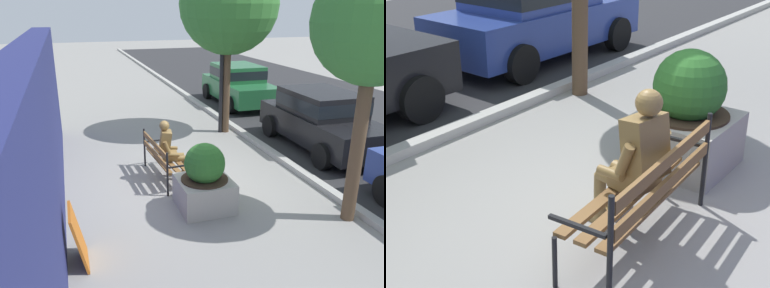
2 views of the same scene
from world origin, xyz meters
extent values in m
plane|color=gray|center=(0.00, 0.00, 0.00)|extent=(80.00, 80.00, 0.00)
cube|color=#B2AFA8|center=(0.00, 2.90, 0.06)|extent=(60.00, 0.20, 0.12)
cube|color=brown|center=(-0.26, -0.29, 0.45)|extent=(1.70, 0.22, 0.04)
cube|color=brown|center=(-0.27, -0.11, 0.45)|extent=(1.70, 0.22, 0.04)
cube|color=brown|center=(-0.28, 0.07, 0.45)|extent=(1.70, 0.22, 0.04)
cube|color=brown|center=(-0.25, -0.38, 0.62)|extent=(1.70, 0.15, 0.11)
cube|color=brown|center=(-0.25, -0.38, 0.84)|extent=(1.70, 0.15, 0.11)
cylinder|color=black|center=(-1.16, 0.03, 0.23)|extent=(0.04, 0.04, 0.45)
cylinder|color=black|center=(-1.13, -0.44, 0.47)|extent=(0.04, 0.04, 0.95)
cube|color=black|center=(-1.15, -0.17, 0.62)|extent=(0.07, 0.48, 0.03)
cylinder|color=black|center=(0.59, 0.14, 0.23)|extent=(0.04, 0.04, 0.45)
cylinder|color=black|center=(0.63, -0.32, 0.47)|extent=(0.04, 0.04, 0.95)
cube|color=black|center=(0.61, -0.06, 0.62)|extent=(0.07, 0.48, 0.03)
cube|color=olive|center=(-0.19, -0.05, 0.56)|extent=(0.39, 0.38, 0.16)
cube|color=olive|center=(-0.21, -0.15, 0.88)|extent=(0.41, 0.35, 0.55)
sphere|color=olive|center=(-0.21, -0.16, 1.26)|extent=(0.22, 0.22, 0.22)
cylinder|color=olive|center=(-0.42, -0.09, 0.83)|extent=(0.12, 0.19, 0.29)
cylinder|color=olive|center=(-0.41, 0.04, 0.66)|extent=(0.13, 0.28, 0.10)
cylinder|color=olive|center=(0.01, -0.17, 0.83)|extent=(0.12, 0.19, 0.29)
cylinder|color=olive|center=(0.05, -0.04, 0.66)|extent=(0.13, 0.28, 0.10)
cylinder|color=olive|center=(-0.25, 0.10, 0.52)|extent=(0.19, 0.38, 0.14)
cylinder|color=olive|center=(-0.22, 0.28, 0.25)|extent=(0.11, 0.11, 0.50)
cube|color=olive|center=(-0.21, 0.33, 0.04)|extent=(0.15, 0.26, 0.07)
cylinder|color=olive|center=(-0.08, 0.07, 0.52)|extent=(0.19, 0.38, 0.14)
cylinder|color=olive|center=(-0.05, 0.24, 0.25)|extent=(0.11, 0.11, 0.50)
cube|color=olive|center=(-0.03, 0.30, 0.04)|extent=(0.15, 0.26, 0.07)
cube|color=olive|center=(0.10, 0.32, 0.08)|extent=(0.31, 0.23, 0.16)
cube|color=#A8A399|center=(1.32, 0.22, 0.29)|extent=(1.00, 1.00, 0.59)
cylinder|color=#38281C|center=(1.32, 0.22, 0.60)|extent=(0.90, 0.90, 0.03)
sphere|color=#2D6B28|center=(1.32, 0.22, 0.92)|extent=(0.78, 0.78, 0.78)
cylinder|color=brown|center=(2.53, 2.58, 1.38)|extent=(0.24, 0.24, 2.76)
cylinder|color=black|center=(0.36, 3.55, 0.32)|extent=(0.65, 0.24, 0.64)
cube|color=navy|center=(3.72, 4.43, 0.61)|extent=(4.14, 1.80, 0.70)
cylinder|color=black|center=(5.07, 5.25, 0.32)|extent=(0.65, 0.24, 0.64)
cylinder|color=black|center=(5.03, 3.55, 0.32)|extent=(0.65, 0.24, 0.64)
cylinder|color=black|center=(2.41, 5.32, 0.32)|extent=(0.65, 0.24, 0.64)
cylinder|color=black|center=(2.37, 3.62, 0.32)|extent=(0.65, 0.24, 0.64)
camera|label=1|loc=(7.71, -2.10, 3.66)|focal=36.69mm
camera|label=2|loc=(-3.67, -2.10, 2.70)|focal=50.28mm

